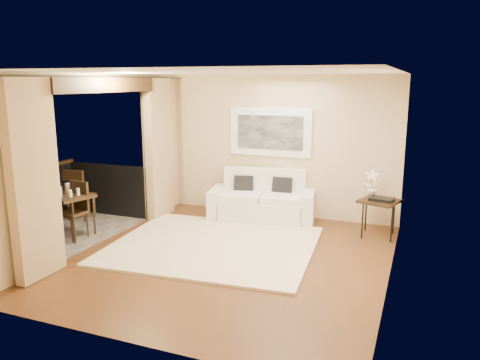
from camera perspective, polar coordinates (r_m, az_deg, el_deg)
The scene contains 18 objects.
floor at distance 7.06m, azimuth -1.14°, elevation -9.48°, with size 5.00×5.00×0.00m, color brown.
room_shell at distance 7.65m, azimuth -16.39°, elevation 11.05°, with size 5.00×6.40×5.00m.
balcony at distance 8.76m, azimuth -21.59°, elevation -4.81°, with size 1.81×2.60×1.17m.
curtains at distance 7.74m, azimuth -15.75°, elevation 2.27°, with size 0.16×4.80×2.64m.
artwork at distance 9.00m, azimuth 3.69°, elevation 5.84°, with size 1.62×0.07×0.92m.
rug at distance 7.53m, azimuth -3.26°, elevation -7.93°, with size 3.13×2.73×0.04m, color beige.
sofa at distance 8.89m, azimuth 2.76°, elevation -2.68°, with size 2.06×1.15×0.94m.
side_table at distance 8.17m, azimuth 16.62°, elevation -2.72°, with size 0.74×0.74×0.63m.
tray at distance 8.12m, azimuth 16.89°, elevation -2.24°, with size 0.38×0.28×0.05m, color black.
orchid at distance 8.29m, azimuth 15.81°, elevation -0.37°, with size 0.25×0.17×0.48m, color white.
bistro_table at distance 8.27m, azimuth -19.95°, elevation -2.28°, with size 0.77×0.77×0.73m.
balcony_chair_far at distance 9.27m, azimuth -19.22°, elevation -1.25°, with size 0.46×0.46×0.98m.
balcony_chair_near at distance 8.31m, azimuth -19.38°, elevation -2.91°, with size 0.45×0.45×0.94m.
ice_bucket at distance 8.35m, azimuth -20.40°, elevation -0.89°, with size 0.18×0.18×0.20m, color silver.
candle at distance 8.31m, azimuth -18.90°, elevation -1.31°, with size 0.06×0.06×0.07m, color red.
vase at distance 8.10m, azimuth -21.01°, elevation -1.39°, with size 0.04×0.04×0.18m, color white.
glass_a at distance 8.08m, azimuth -19.99°, elevation -1.56°, with size 0.06×0.06×0.12m, color white.
glass_b at distance 8.17m, azimuth -19.15°, elevation -1.36°, with size 0.06×0.06×0.12m, color silver.
Camera 1 is at (2.55, -6.05, 2.59)m, focal length 35.00 mm.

